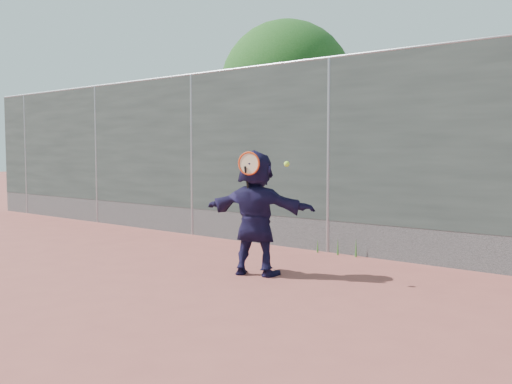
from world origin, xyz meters
The scene contains 6 objects.
ground centered at (0.00, 0.00, 0.00)m, with size 80.00×80.00×0.00m, color #9E4C42.
player centered at (0.16, 1.52, 0.79)m, with size 1.47×0.47×1.58m, color #181437.
fence centered at (0.00, 3.50, 1.58)m, with size 20.00×0.06×3.03m.
swing_action centered at (0.26, 1.33, 1.40)m, with size 0.68×0.18×0.51m.
tree_left centered at (-2.85, 6.55, 2.94)m, with size 3.15×3.00×4.53m.
weed_clump centered at (0.29, 3.38, 0.13)m, with size 0.68×0.07×0.30m.
Camera 1 is at (4.70, -4.04, 1.56)m, focal length 40.00 mm.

